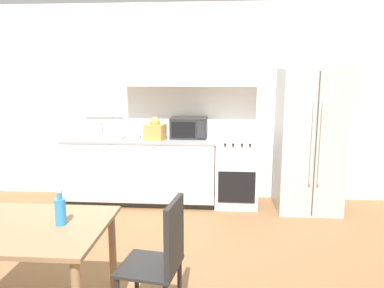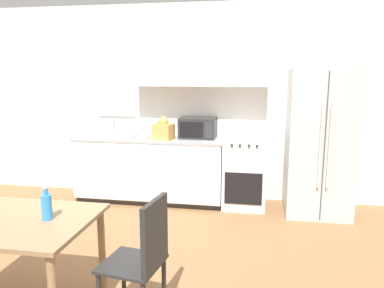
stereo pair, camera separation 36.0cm
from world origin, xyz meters
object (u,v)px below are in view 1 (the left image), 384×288
(microwave, at_px, (189,128))
(dining_chair_side, at_px, (163,255))
(dining_table, at_px, (24,240))
(coffee_mug, at_px, (135,137))
(refrigerator, at_px, (309,140))
(oven_range, at_px, (236,171))
(drink_bottle, at_px, (60,211))

(microwave, bearing_deg, dining_chair_side, -89.01)
(dining_table, bearing_deg, dining_chair_side, 5.15)
(coffee_mug, distance_m, dining_chair_side, 2.52)
(refrigerator, relative_size, coffee_mug, 14.04)
(refrigerator, bearing_deg, dining_table, -133.62)
(dining_chair_side, bearing_deg, coffee_mug, 25.97)
(oven_range, relative_size, dining_chair_side, 1.00)
(dining_table, xyz_separation_m, drink_bottle, (0.25, 0.04, 0.21))
(oven_range, xyz_separation_m, dining_chair_side, (-0.60, -2.57, 0.07))
(oven_range, distance_m, drink_bottle, 2.94)
(refrigerator, distance_m, drink_bottle, 3.36)
(microwave, xyz_separation_m, dining_table, (-0.89, -2.73, -0.39))
(oven_range, height_order, dining_table, oven_range)
(coffee_mug, xyz_separation_m, drink_bottle, (0.05, -2.43, -0.09))
(oven_range, bearing_deg, refrigerator, -4.47)
(oven_range, xyz_separation_m, microwave, (-0.64, 0.08, 0.57))
(microwave, relative_size, coffee_mug, 3.76)
(microwave, height_order, dining_table, microwave)
(microwave, relative_size, drink_bottle, 1.99)
(microwave, xyz_separation_m, coffee_mug, (-0.68, -0.27, -0.09))
(coffee_mug, distance_m, dining_table, 2.49)
(microwave, bearing_deg, refrigerator, -5.61)
(dining_table, relative_size, drink_bottle, 4.58)
(microwave, distance_m, dining_chair_side, 2.69)
(microwave, bearing_deg, coffee_mug, -158.64)
(dining_table, bearing_deg, drink_bottle, 8.24)
(dining_table, bearing_deg, microwave, 71.94)
(oven_range, relative_size, microwave, 1.92)
(oven_range, distance_m, dining_table, 3.07)
(refrigerator, distance_m, microwave, 1.58)
(drink_bottle, bearing_deg, dining_chair_side, 3.99)
(oven_range, height_order, microwave, microwave)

